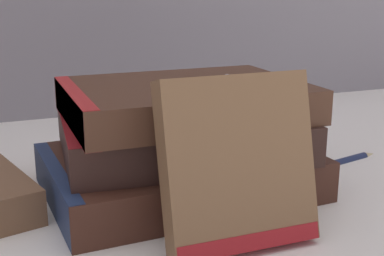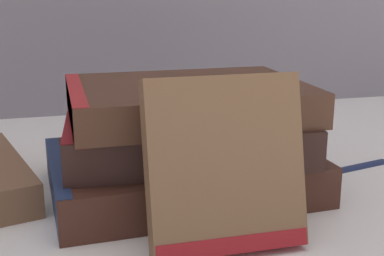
# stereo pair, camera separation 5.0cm
# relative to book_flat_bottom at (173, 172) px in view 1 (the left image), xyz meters

# --- Properties ---
(ground_plane) EXTENTS (3.00, 3.00, 0.00)m
(ground_plane) POSITION_rel_book_flat_bottom_xyz_m (0.00, -0.04, -0.02)
(ground_plane) COLOR white
(book_flat_bottom) EXTENTS (0.24, 0.17, 0.04)m
(book_flat_bottom) POSITION_rel_book_flat_bottom_xyz_m (0.00, 0.00, 0.00)
(book_flat_bottom) COLOR #422319
(book_flat_bottom) RESTS_ON ground_plane
(book_flat_middle) EXTENTS (0.22, 0.17, 0.03)m
(book_flat_middle) POSITION_rel_book_flat_bottom_xyz_m (0.00, 0.01, 0.03)
(book_flat_middle) COLOR #331E19
(book_flat_middle) RESTS_ON book_flat_bottom
(book_flat_top) EXTENTS (0.20, 0.15, 0.03)m
(book_flat_top) POSITION_rel_book_flat_bottom_xyz_m (0.01, -0.00, 0.07)
(book_flat_top) COLOR #4C2D1E
(book_flat_top) RESTS_ON book_flat_middle
(book_leaning_front) EXTENTS (0.11, 0.05, 0.12)m
(book_leaning_front) POSITION_rel_book_flat_bottom_xyz_m (0.01, -0.11, 0.04)
(book_leaning_front) COLOR brown
(book_leaning_front) RESTS_ON ground_plane
(pocket_watch) EXTENTS (0.05, 0.06, 0.01)m
(pocket_watch) POSITION_rel_book_flat_bottom_xyz_m (0.05, -0.03, 0.08)
(pocket_watch) COLOR silver
(pocket_watch) RESTS_ON book_flat_top
(fountain_pen) EXTENTS (0.13, 0.04, 0.01)m
(fountain_pen) POSITION_rel_book_flat_bottom_xyz_m (0.18, 0.01, -0.01)
(fountain_pen) COLOR #1E284C
(fountain_pen) RESTS_ON ground_plane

